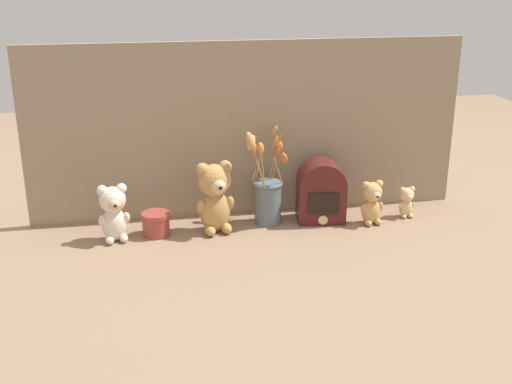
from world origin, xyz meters
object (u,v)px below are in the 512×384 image
(flower_vase, at_px, (267,194))
(teddy_bear_medium, at_px, (114,212))
(teddy_bear_small, at_px, (372,202))
(decorative_tin_tall, at_px, (156,224))
(vintage_radio, at_px, (321,192))
(teddy_bear_tiny, at_px, (407,201))
(teddy_bear_large, at_px, (215,196))

(flower_vase, bearing_deg, teddy_bear_medium, -173.36)
(flower_vase, bearing_deg, teddy_bear_small, -11.57)
(decorative_tin_tall, bearing_deg, flower_vase, 5.92)
(vintage_radio, relative_size, decorative_tin_tall, 2.29)
(teddy_bear_small, relative_size, teddy_bear_tiny, 1.38)
(teddy_bear_medium, xyz_separation_m, vintage_radio, (0.70, 0.05, 0.00))
(teddy_bear_medium, distance_m, teddy_bear_tiny, 1.01)
(vintage_radio, bearing_deg, flower_vase, 177.42)
(teddy_bear_tiny, distance_m, flower_vase, 0.50)
(teddy_bear_large, xyz_separation_m, teddy_bear_small, (0.54, -0.03, -0.05))
(vintage_radio, xyz_separation_m, decorative_tin_tall, (-0.57, -0.03, -0.06))
(flower_vase, bearing_deg, vintage_radio, -2.58)
(teddy_bear_medium, bearing_deg, teddy_bear_tiny, 1.38)
(teddy_bear_tiny, relative_size, flower_vase, 0.33)
(teddy_bear_medium, height_order, teddy_bear_tiny, teddy_bear_medium)
(teddy_bear_small, bearing_deg, teddy_bear_medium, 179.20)
(teddy_bear_medium, height_order, vintage_radio, vintage_radio)
(teddy_bear_large, xyz_separation_m, decorative_tin_tall, (-0.20, 0.00, -0.09))
(teddy_bear_tiny, xyz_separation_m, flower_vase, (-0.49, 0.04, 0.05))
(teddy_bear_small, distance_m, flower_vase, 0.36)
(teddy_bear_small, relative_size, decorative_tin_tall, 1.64)
(vintage_radio, bearing_deg, teddy_bear_large, -174.52)
(teddy_bear_tiny, height_order, decorative_tin_tall, teddy_bear_tiny)
(teddy_bear_large, height_order, teddy_bear_medium, teddy_bear_large)
(teddy_bear_small, relative_size, flower_vase, 0.45)
(teddy_bear_large, bearing_deg, flower_vase, 13.45)
(teddy_bear_medium, xyz_separation_m, teddy_bear_tiny, (1.01, 0.02, -0.04))
(teddy_bear_medium, relative_size, teddy_bear_tiny, 1.70)
(teddy_bear_small, bearing_deg, teddy_bear_tiny, 14.24)
(teddy_bear_small, bearing_deg, decorative_tin_tall, 177.48)
(teddy_bear_small, height_order, flower_vase, flower_vase)
(teddy_bear_tiny, bearing_deg, teddy_bear_medium, -178.62)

